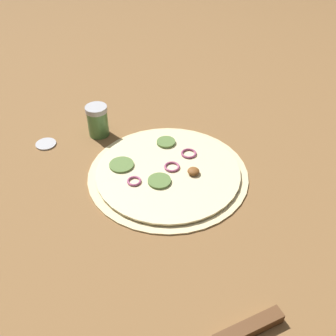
# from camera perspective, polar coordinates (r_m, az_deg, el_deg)

# --- Properties ---
(ground_plane) EXTENTS (3.00, 3.00, 0.00)m
(ground_plane) POSITION_cam_1_polar(r_m,az_deg,el_deg) (0.82, 0.00, -0.90)
(ground_plane) COLOR brown
(pizza) EXTENTS (0.33, 0.33, 0.02)m
(pizza) POSITION_cam_1_polar(r_m,az_deg,el_deg) (0.82, -0.06, -0.57)
(pizza) COLOR beige
(pizza) RESTS_ON ground_plane
(spice_jar) EXTENTS (0.05, 0.05, 0.07)m
(spice_jar) POSITION_cam_1_polar(r_m,az_deg,el_deg) (0.93, -10.18, 6.79)
(spice_jar) COLOR #4C7F42
(spice_jar) RESTS_ON ground_plane
(loose_cap) EXTENTS (0.05, 0.05, 0.01)m
(loose_cap) POSITION_cam_1_polar(r_m,az_deg,el_deg) (0.94, -17.32, 3.44)
(loose_cap) COLOR #B2B2B7
(loose_cap) RESTS_ON ground_plane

